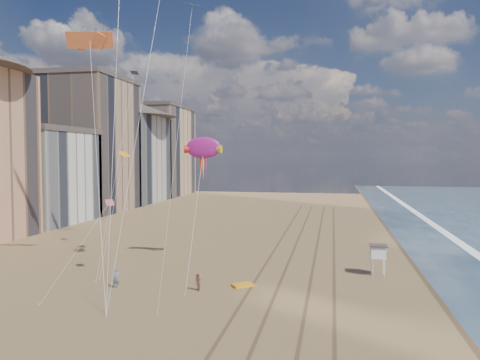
# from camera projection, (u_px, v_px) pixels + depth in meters

# --- Properties ---
(wet_sand) EXTENTS (260.00, 260.00, 0.00)m
(wet_sand) POSITION_uv_depth(u_px,v_px,m) (440.00, 253.00, 57.37)
(wet_sand) COLOR #42301E
(wet_sand) RESTS_ON ground
(foam) EXTENTS (260.00, 260.00, 0.00)m
(foam) POSITION_uv_depth(u_px,v_px,m) (477.00, 255.00, 56.55)
(foam) COLOR white
(foam) RESTS_ON ground
(tracks) EXTENTS (7.68, 120.00, 0.01)m
(tracks) POSITION_uv_depth(u_px,v_px,m) (300.00, 266.00, 50.79)
(tracks) COLOR brown
(tracks) RESTS_ON ground
(buildings) EXTENTS (34.72, 131.35, 29.00)m
(buildings) POSITION_uv_depth(u_px,v_px,m) (72.00, 148.00, 94.36)
(buildings) COLOR #C6B284
(buildings) RESTS_ON ground
(lifeguard_stand) EXTENTS (1.71, 1.71, 3.10)m
(lifeguard_stand) POSITION_uv_depth(u_px,v_px,m) (378.00, 252.00, 46.52)
(lifeguard_stand) COLOR white
(lifeguard_stand) RESTS_ON ground
(grounded_kite) EXTENTS (2.22, 2.07, 0.21)m
(grounded_kite) POSITION_uv_depth(u_px,v_px,m) (243.00, 285.00, 42.85)
(grounded_kite) COLOR orange
(grounded_kite) RESTS_ON ground
(show_kite) EXTENTS (4.22, 6.51, 17.05)m
(show_kite) POSITION_uv_depth(u_px,v_px,m) (203.00, 148.00, 51.44)
(show_kite) COLOR #9C1875
(show_kite) RESTS_ON ground
(kite_flyer_a) EXTENTS (0.77, 0.63, 1.82)m
(kite_flyer_a) POSITION_uv_depth(u_px,v_px,m) (116.00, 278.00, 42.27)
(kite_flyer_a) COLOR slate
(kite_flyer_a) RESTS_ON ground
(kite_flyer_b) EXTENTS (0.92, 0.96, 1.56)m
(kite_flyer_b) POSITION_uv_depth(u_px,v_px,m) (198.00, 282.00, 41.35)
(kite_flyer_b) COLOR #905849
(kite_flyer_b) RESTS_ON ground
(small_kites) EXTENTS (12.93, 11.11, 18.60)m
(small_kites) POSITION_uv_depth(u_px,v_px,m) (149.00, 90.00, 46.95)
(small_kites) COLOR #2AA5E3
(small_kites) RESTS_ON ground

